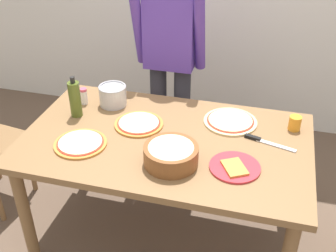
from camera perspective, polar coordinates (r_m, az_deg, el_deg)
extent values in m
plane|color=brown|center=(2.84, -0.27, -14.48)|extent=(8.00, 8.00, 0.00)
cube|color=brown|center=(2.35, -0.32, -2.07)|extent=(1.60, 0.96, 0.04)
cylinder|color=brown|center=(2.57, -18.79, -11.50)|extent=(0.07, 0.07, 0.72)
cylinder|color=brown|center=(3.10, -11.25, -1.83)|extent=(0.07, 0.07, 0.72)
cylinder|color=brown|center=(2.85, 16.10, -6.02)|extent=(0.07, 0.07, 0.72)
cylinder|color=#2D2D38|center=(3.20, -1.27, 1.41)|extent=(0.12, 0.12, 0.85)
cylinder|color=#2D2D38|center=(3.16, 1.87, 0.98)|extent=(0.12, 0.12, 0.85)
cube|color=#56389E|center=(2.88, 0.33, 13.20)|extent=(0.34, 0.20, 0.55)
cylinder|color=#56389E|center=(2.89, -4.06, 13.20)|extent=(0.07, 0.21, 0.55)
cylinder|color=#56389E|center=(2.79, 4.34, 12.47)|extent=(0.07, 0.21, 0.55)
cylinder|color=brown|center=(3.18, -18.18, -5.05)|extent=(0.04, 0.04, 0.45)
cylinder|color=beige|center=(2.51, 8.46, 0.60)|extent=(0.31, 0.31, 0.01)
cylinder|color=#B22D1E|center=(2.50, 8.47, 0.75)|extent=(0.28, 0.28, 0.00)
cylinder|color=beige|center=(2.50, 8.48, 0.83)|extent=(0.26, 0.26, 0.00)
cylinder|color=#C67A33|center=(2.46, -3.98, 0.27)|extent=(0.29, 0.29, 0.01)
cylinder|color=#B22D1E|center=(2.46, -3.99, 0.43)|extent=(0.25, 0.25, 0.00)
cylinder|color=beige|center=(2.46, -3.99, 0.50)|extent=(0.23, 0.23, 0.00)
cylinder|color=#C67A33|center=(2.34, -11.80, -2.36)|extent=(0.29, 0.29, 0.01)
cylinder|color=#B22D1E|center=(2.33, -11.83, -2.20)|extent=(0.25, 0.25, 0.00)
cylinder|color=beige|center=(2.33, -11.84, -2.12)|extent=(0.24, 0.24, 0.00)
cylinder|color=red|center=(2.15, 9.06, -5.53)|extent=(0.26, 0.26, 0.01)
cube|color=#CC8438|center=(2.12, 9.01, -5.59)|extent=(0.16, 0.17, 0.01)
cylinder|color=brown|center=(2.13, 0.40, -3.98)|extent=(0.28, 0.28, 0.10)
ellipsoid|color=beige|center=(2.10, 0.41, -3.10)|extent=(0.25, 0.25, 0.05)
cylinder|color=#47561E|center=(2.56, -12.51, 3.56)|extent=(0.07, 0.07, 0.22)
cylinder|color=black|center=(2.50, -12.85, 6.13)|extent=(0.03, 0.03, 0.04)
cylinder|color=#B7B7BC|center=(2.66, -7.50, 4.06)|extent=(0.17, 0.17, 0.12)
torus|color=#A5A5AD|center=(2.63, -7.59, 5.28)|extent=(0.17, 0.17, 0.01)
cylinder|color=orange|center=(2.50, 16.84, 0.38)|extent=(0.07, 0.07, 0.08)
cylinder|color=white|center=(2.71, -11.33, 3.85)|extent=(0.04, 0.04, 0.09)
cylinder|color=#D84C66|center=(2.69, -11.45, 4.84)|extent=(0.04, 0.04, 0.02)
cube|color=silver|center=(2.35, 14.47, -2.56)|extent=(0.22, 0.08, 0.01)
cube|color=black|center=(2.38, 11.43, -1.54)|extent=(0.09, 0.05, 0.02)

